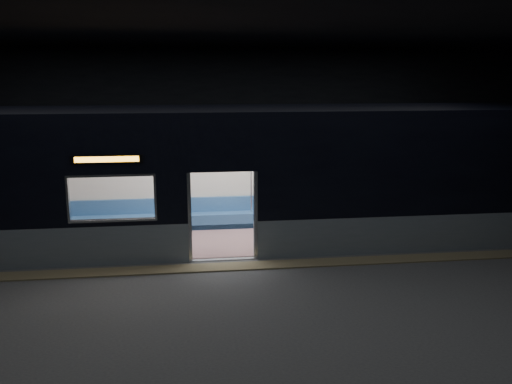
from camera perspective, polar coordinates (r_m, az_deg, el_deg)
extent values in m
cube|color=#47494C|center=(11.50, -3.08, -8.92)|extent=(24.00, 14.00, 0.01)
cube|color=black|center=(10.75, -3.40, 16.69)|extent=(24.00, 14.00, 0.04)
cube|color=black|center=(17.76, -4.89, 6.96)|extent=(24.00, 0.04, 5.00)
cube|color=black|center=(4.14, 4.02, -11.51)|extent=(24.00, 0.04, 5.00)
cube|color=#8C7F59|center=(12.01, -3.28, -7.88)|extent=(22.80, 0.50, 0.03)
cube|color=gray|center=(13.54, 17.51, -4.14)|extent=(8.30, 0.12, 0.90)
cube|color=black|center=(13.19, 17.96, 2.54)|extent=(8.30, 0.12, 2.30)
cube|color=black|center=(11.87, -3.61, 4.89)|extent=(1.40, 0.12, 1.15)
cube|color=#B7BABC|center=(12.16, -6.99, -2.69)|extent=(0.08, 0.14, 2.05)
cube|color=#B7BABC|center=(12.26, -0.05, -2.48)|extent=(0.08, 0.14, 2.05)
cube|color=black|center=(11.92, -15.42, 3.35)|extent=(1.50, 0.04, 0.18)
cube|color=#FFA423|center=(11.92, -15.43, 3.35)|extent=(1.34, 0.03, 0.12)
cube|color=beige|center=(14.87, -4.30, 2.41)|extent=(18.00, 0.12, 3.20)
cube|color=black|center=(13.24, -4.07, 8.48)|extent=(18.00, 3.00, 0.15)
cube|color=#846062|center=(13.85, -3.87, -5.08)|extent=(17.76, 2.76, 0.04)
cube|color=beige|center=(13.34, -4.01, 4.52)|extent=(17.76, 2.76, 0.10)
cube|color=#30588A|center=(14.86, -4.15, -2.96)|extent=(11.00, 0.48, 0.41)
cube|color=#30588A|center=(14.94, -4.21, -1.27)|extent=(11.00, 0.10, 0.40)
cube|color=#825F64|center=(12.97, -18.36, -5.88)|extent=(4.40, 0.48, 0.41)
cube|color=#825F64|center=(13.36, 10.75, -4.93)|extent=(4.40, 0.48, 0.41)
cylinder|color=silver|center=(12.43, -7.99, -1.70)|extent=(0.04, 0.04, 2.26)
cylinder|color=silver|center=(14.63, -7.92, 0.44)|extent=(0.04, 0.04, 2.26)
cylinder|color=silver|center=(12.55, 0.72, -1.45)|extent=(0.04, 0.04, 2.26)
cylinder|color=silver|center=(14.73, -0.52, 0.64)|extent=(0.04, 0.04, 2.26)
cylinder|color=silver|center=(14.46, -4.24, 3.53)|extent=(11.00, 0.03, 0.03)
cube|color=black|center=(14.85, 4.43, -1.84)|extent=(0.17, 0.46, 0.16)
cube|color=black|center=(14.90, 5.20, -1.81)|extent=(0.17, 0.46, 0.16)
cylinder|color=black|center=(14.72, 4.57, -3.07)|extent=(0.11, 0.11, 0.43)
cylinder|color=black|center=(14.77, 5.36, -3.04)|extent=(0.11, 0.11, 0.43)
cube|color=#D0657B|center=(15.05, 4.66, -1.57)|extent=(0.39, 0.22, 0.20)
cylinder|color=#D0657B|center=(15.00, 4.66, -0.27)|extent=(0.42, 0.42, 0.51)
sphere|color=tan|center=(14.90, 4.70, 1.07)|extent=(0.21, 0.21, 0.21)
sphere|color=black|center=(14.93, 4.68, 1.25)|extent=(0.22, 0.22, 0.22)
cube|color=black|center=(14.76, 4.74, -1.35)|extent=(0.34, 0.32, 0.14)
cube|color=white|center=(15.88, 14.06, 2.22)|extent=(0.97, 0.03, 0.63)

